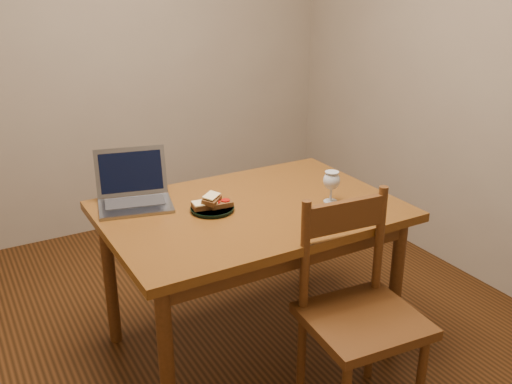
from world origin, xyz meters
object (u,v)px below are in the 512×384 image
chair (360,304)px  plate (212,209)px  table (251,224)px  laptop (133,189)px  milk_glass (331,187)px

chair → plate: (-0.33, 0.64, 0.24)m
table → plate: (-0.17, 0.05, 0.09)m
table → plate: plate is taller
chair → laptop: (-0.60, 0.91, 0.29)m
plate → milk_glass: 0.55m
plate → milk_glass: milk_glass is taller
table → milk_glass: size_ratio=8.69×
table → chair: chair is taller
plate → laptop: 0.38m
plate → laptop: bearing=134.8°
table → chair: 0.63m
plate → laptop: laptop is taller
milk_glass → plate: bearing=160.9°
chair → plate: bearing=122.2°
plate → milk_glass: bearing=-19.1°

